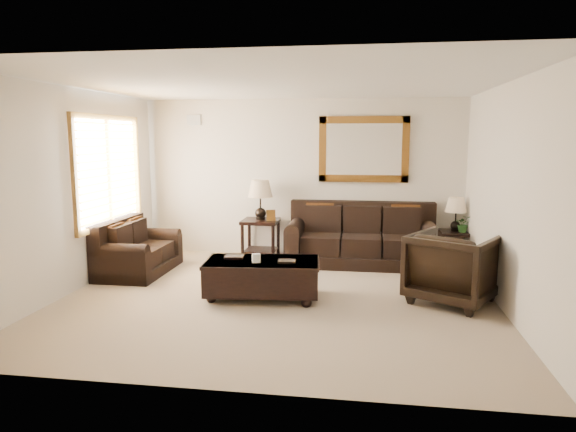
% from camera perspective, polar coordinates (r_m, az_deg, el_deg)
% --- Properties ---
extents(room, '(5.51, 5.01, 2.71)m').
position_cam_1_polar(room, '(6.43, -1.26, 2.49)').
color(room, gray).
rests_on(room, ground).
extents(window, '(0.07, 1.96, 1.66)m').
position_cam_1_polar(window, '(8.15, -19.24, 4.73)').
color(window, white).
rests_on(window, room).
extents(mirror, '(1.50, 0.06, 1.10)m').
position_cam_1_polar(mirror, '(8.77, 8.40, 7.33)').
color(mirror, '#45230D').
rests_on(mirror, room).
extents(air_vent, '(0.25, 0.02, 0.18)m').
position_cam_1_polar(air_vent, '(9.28, -10.43, 10.44)').
color(air_vent, '#999999').
rests_on(air_vent, room).
extents(sofa, '(2.41, 1.04, 0.98)m').
position_cam_1_polar(sofa, '(8.50, 8.16, -2.85)').
color(sofa, black).
rests_on(sofa, room).
extents(loveseat, '(0.86, 1.45, 0.82)m').
position_cam_1_polar(loveseat, '(8.19, -16.57, -3.97)').
color(loveseat, black).
rests_on(loveseat, room).
extents(end_table_left, '(0.61, 0.61, 1.34)m').
position_cam_1_polar(end_table_left, '(8.71, -3.07, 0.96)').
color(end_table_left, black).
rests_on(end_table_left, room).
extents(end_table_right, '(0.50, 0.50, 1.09)m').
position_cam_1_polar(end_table_right, '(8.74, 18.12, -0.50)').
color(end_table_right, black).
rests_on(end_table_right, room).
extents(coffee_table, '(1.52, 0.92, 0.62)m').
position_cam_1_polar(coffee_table, '(6.63, -2.87, -6.51)').
color(coffee_table, black).
rests_on(coffee_table, room).
extents(armchair, '(1.27, 1.25, 0.98)m').
position_cam_1_polar(armchair, '(6.73, 17.88, -5.13)').
color(armchair, black).
rests_on(armchair, floor).
extents(potted_plant, '(0.27, 0.29, 0.22)m').
position_cam_1_polar(potted_plant, '(8.68, 18.90, -1.03)').
color(potted_plant, '#28551D').
rests_on(potted_plant, end_table_right).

